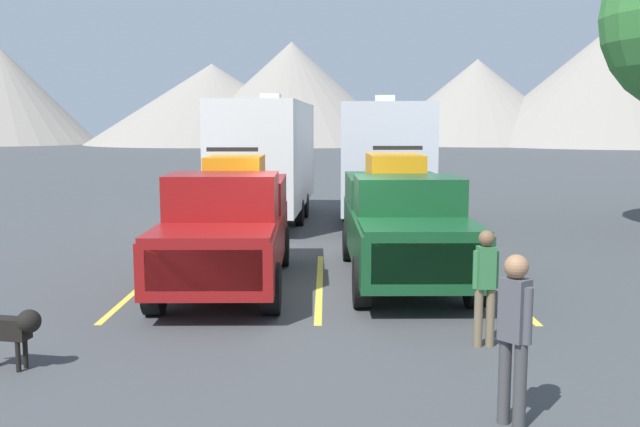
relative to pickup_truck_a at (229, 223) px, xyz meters
The scene contains 12 objects.
ground_plane 2.17m from the pickup_truck_a, 23.49° to the right, with size 240.00×240.00×0.00m, color #3F4244.
pickup_truck_a is the anchor object (origin of this frame).
pickup_truck_b 3.32m from the pickup_truck_a, ahead, with size 2.21×5.92×2.53m.
lot_stripe_a 1.96m from the pickup_truck_a, behind, with size 0.12×5.50×0.01m, color gold.
lot_stripe_b 2.04m from the pickup_truck_a, ahead, with size 0.12×5.50×0.01m, color gold.
lot_stripe_c 5.10m from the pickup_truck_a, ahead, with size 0.12×5.50×0.01m, color gold.
camper_trailer_a 8.59m from the pickup_truck_a, 89.98° to the left, with size 2.73×8.73×3.90m.
camper_trailer_b 9.08m from the pickup_truck_a, 66.65° to the left, with size 2.81×7.78×3.84m.
person_a 5.43m from the pickup_truck_a, 43.48° to the right, with size 0.35×0.22×1.58m.
person_b 7.24m from the pickup_truck_a, 59.72° to the right, with size 0.32×0.32×1.73m.
dog 5.12m from the pickup_truck_a, 112.95° to the right, with size 0.89×0.37×0.76m.
mountain_ridge 87.99m from the pickup_truck_a, 83.79° to the left, with size 162.33×42.24×16.04m.
Camera 1 is at (0.12, -12.23, 2.99)m, focal length 39.71 mm.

